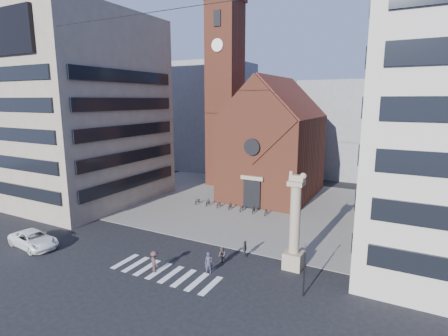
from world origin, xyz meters
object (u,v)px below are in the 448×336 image
(white_car, at_px, (34,239))
(lion_column, at_px, (295,231))
(traffic_light, at_px, (304,268))
(pedestrian_2, at_px, (245,249))
(pedestrian_0, at_px, (209,263))
(scooter_0, at_px, (197,201))
(pedestrian_1, at_px, (222,255))

(white_car, bearing_deg, lion_column, -65.55)
(traffic_light, relative_size, pedestrian_2, 2.66)
(pedestrian_0, bearing_deg, scooter_0, 95.60)
(traffic_light, height_order, pedestrian_0, traffic_light)
(pedestrian_0, bearing_deg, pedestrian_1, 56.92)
(pedestrian_0, xyz_separation_m, scooter_0, (-11.60, 16.57, -0.47))
(lion_column, bearing_deg, scooter_0, 145.24)
(white_car, relative_size, scooter_0, 3.63)
(lion_column, relative_size, pedestrian_1, 5.65)
(pedestrian_0, distance_m, pedestrian_2, 4.52)
(white_car, distance_m, scooter_0, 21.25)
(white_car, relative_size, pedestrian_1, 3.76)
(traffic_light, height_order, white_car, traffic_light)
(traffic_light, distance_m, white_car, 26.65)
(pedestrian_2, bearing_deg, lion_column, -112.35)
(white_car, height_order, pedestrian_2, pedestrian_2)
(white_car, relative_size, pedestrian_2, 3.57)
(traffic_light, bearing_deg, lion_column, 116.46)
(pedestrian_0, distance_m, pedestrian_1, 2.14)
(pedestrian_0, relative_size, pedestrian_2, 1.16)
(lion_column, distance_m, traffic_light, 4.62)
(pedestrian_2, bearing_deg, scooter_0, 24.33)
(lion_column, distance_m, pedestrian_0, 7.87)
(pedestrian_1, bearing_deg, lion_column, 51.80)
(scooter_0, bearing_deg, white_car, -115.81)
(traffic_light, height_order, pedestrian_2, traffic_light)
(traffic_light, xyz_separation_m, pedestrian_2, (-6.67, 4.00, -1.48))
(lion_column, distance_m, pedestrian_2, 5.37)
(white_car, xyz_separation_m, pedestrian_1, (18.37, 5.74, -0.03))
(pedestrian_1, xyz_separation_m, scooter_0, (-11.74, 14.44, -0.30))
(traffic_light, xyz_separation_m, pedestrian_0, (-8.09, -0.29, -1.35))
(traffic_light, bearing_deg, pedestrian_0, -177.93)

